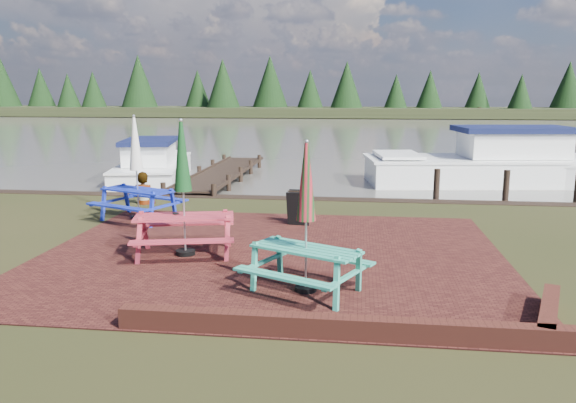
{
  "coord_description": "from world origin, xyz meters",
  "views": [
    {
      "loc": [
        1.64,
        -9.45,
        3.16
      ],
      "look_at": [
        0.28,
        1.46,
        1.0
      ],
      "focal_mm": 35.0,
      "sensor_mm": 36.0,
      "label": 1
    }
  ],
  "objects_px": {
    "picnic_table_red": "(184,209)",
    "person": "(142,172)",
    "jetty": "(222,173)",
    "boat_near": "(489,166)",
    "boat_jetty": "(153,168)",
    "picnic_table_teal": "(306,241)",
    "picnic_table_blue": "(137,184)",
    "chalkboard": "(298,208)"
  },
  "relations": [
    {
      "from": "jetty",
      "to": "person",
      "type": "relative_size",
      "value": 4.95
    },
    {
      "from": "picnic_table_teal",
      "to": "person",
      "type": "xyz_separation_m",
      "value": [
        -5.27,
        6.57,
        0.07
      ]
    },
    {
      "from": "picnic_table_red",
      "to": "boat_jetty",
      "type": "relative_size",
      "value": 0.4
    },
    {
      "from": "picnic_table_teal",
      "to": "boat_jetty",
      "type": "height_order",
      "value": "picnic_table_teal"
    },
    {
      "from": "picnic_table_red",
      "to": "chalkboard",
      "type": "relative_size",
      "value": 3.15
    },
    {
      "from": "picnic_table_teal",
      "to": "boat_jetty",
      "type": "relative_size",
      "value": 0.36
    },
    {
      "from": "jetty",
      "to": "picnic_table_blue",
      "type": "bearing_deg",
      "value": -91.92
    },
    {
      "from": "picnic_table_blue",
      "to": "boat_near",
      "type": "height_order",
      "value": "picnic_table_blue"
    },
    {
      "from": "picnic_table_teal",
      "to": "jetty",
      "type": "height_order",
      "value": "picnic_table_teal"
    },
    {
      "from": "picnic_table_teal",
      "to": "person",
      "type": "height_order",
      "value": "picnic_table_teal"
    },
    {
      "from": "boat_jetty",
      "to": "chalkboard",
      "type": "bearing_deg",
      "value": -59.8
    },
    {
      "from": "picnic_table_blue",
      "to": "picnic_table_teal",
      "type": "bearing_deg",
      "value": -21.97
    },
    {
      "from": "jetty",
      "to": "person",
      "type": "xyz_separation_m",
      "value": [
        -0.9,
        -5.64,
        0.8
      ]
    },
    {
      "from": "boat_jetty",
      "to": "person",
      "type": "relative_size",
      "value": 3.63
    },
    {
      "from": "boat_jetty",
      "to": "person",
      "type": "distance_m",
      "value": 5.16
    },
    {
      "from": "jetty",
      "to": "boat_jetty",
      "type": "height_order",
      "value": "boat_jetty"
    },
    {
      "from": "picnic_table_red",
      "to": "boat_near",
      "type": "bearing_deg",
      "value": 40.39
    },
    {
      "from": "picnic_table_red",
      "to": "person",
      "type": "bearing_deg",
      "value": 106.42
    },
    {
      "from": "jetty",
      "to": "boat_near",
      "type": "distance_m",
      "value": 9.97
    },
    {
      "from": "picnic_table_teal",
      "to": "jetty",
      "type": "relative_size",
      "value": 0.27
    },
    {
      "from": "boat_near",
      "to": "person",
      "type": "height_order",
      "value": "boat_near"
    },
    {
      "from": "boat_near",
      "to": "chalkboard",
      "type": "bearing_deg",
      "value": 135.67
    },
    {
      "from": "boat_near",
      "to": "picnic_table_blue",
      "type": "bearing_deg",
      "value": 121.26
    },
    {
      "from": "jetty",
      "to": "boat_near",
      "type": "bearing_deg",
      "value": 2.92
    },
    {
      "from": "boat_jetty",
      "to": "picnic_table_blue",
      "type": "bearing_deg",
      "value": -83.95
    },
    {
      "from": "picnic_table_blue",
      "to": "boat_near",
      "type": "relative_size",
      "value": 0.29
    },
    {
      "from": "picnic_table_red",
      "to": "jetty",
      "type": "distance_m",
      "value": 10.65
    },
    {
      "from": "jetty",
      "to": "person",
      "type": "height_order",
      "value": "person"
    },
    {
      "from": "boat_jetty",
      "to": "picnic_table_teal",
      "type": "bearing_deg",
      "value": -70.86
    },
    {
      "from": "picnic_table_blue",
      "to": "boat_jetty",
      "type": "bearing_deg",
      "value": 130.43
    },
    {
      "from": "jetty",
      "to": "boat_jetty",
      "type": "bearing_deg",
      "value": -163.07
    },
    {
      "from": "jetty",
      "to": "person",
      "type": "distance_m",
      "value": 5.76
    },
    {
      "from": "picnic_table_teal",
      "to": "boat_near",
      "type": "distance_m",
      "value": 13.89
    },
    {
      "from": "picnic_table_red",
      "to": "jetty",
      "type": "relative_size",
      "value": 0.29
    },
    {
      "from": "picnic_table_teal",
      "to": "boat_near",
      "type": "relative_size",
      "value": 0.27
    },
    {
      "from": "picnic_table_blue",
      "to": "person",
      "type": "xyz_separation_m",
      "value": [
        -0.65,
        1.98,
        0.01
      ]
    },
    {
      "from": "boat_jetty",
      "to": "boat_near",
      "type": "distance_m",
      "value": 12.44
    },
    {
      "from": "picnic_table_teal",
      "to": "boat_jetty",
      "type": "bearing_deg",
      "value": 146.7
    },
    {
      "from": "picnic_table_teal",
      "to": "picnic_table_red",
      "type": "bearing_deg",
      "value": 171.46
    },
    {
      "from": "boat_near",
      "to": "person",
      "type": "relative_size",
      "value": 4.82
    },
    {
      "from": "picnic_table_red",
      "to": "person",
      "type": "distance_m",
      "value": 5.55
    },
    {
      "from": "picnic_table_teal",
      "to": "person",
      "type": "distance_m",
      "value": 8.42
    }
  ]
}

